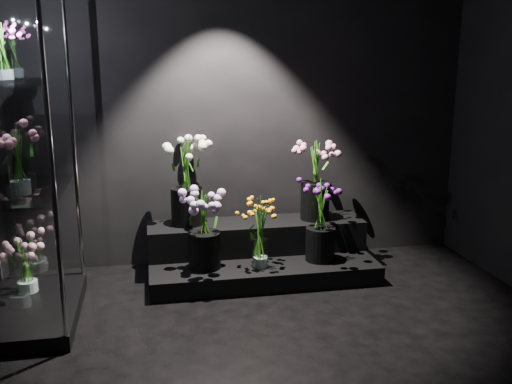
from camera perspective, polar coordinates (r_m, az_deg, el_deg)
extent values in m
plane|color=black|center=(3.46, 4.29, -17.76)|extent=(4.00, 4.00, 0.00)
plane|color=black|center=(4.93, -1.53, 8.92)|extent=(4.00, 0.00, 4.00)
cube|color=black|center=(4.80, 0.52, -7.47)|extent=(1.85, 0.82, 0.15)
cube|color=black|center=(4.92, 0.05, -4.40)|extent=(1.85, 0.41, 0.26)
cube|color=black|center=(4.36, -21.59, -11.03)|extent=(0.65, 1.09, 0.11)
cube|color=white|center=(4.09, -22.63, 0.16)|extent=(0.59, 1.03, 0.01)
cube|color=white|center=(4.00, -23.56, 10.06)|extent=(0.59, 1.03, 0.01)
cylinder|color=white|center=(4.54, 0.45, -6.11)|extent=(0.12, 0.12, 0.24)
cylinder|color=black|center=(4.53, -5.16, -5.80)|extent=(0.25, 0.25, 0.29)
cylinder|color=black|center=(4.71, 6.44, -5.18)|extent=(0.24, 0.24, 0.28)
cylinder|color=black|center=(4.80, -6.91, -1.41)|extent=(0.27, 0.27, 0.31)
cylinder|color=black|center=(4.94, 5.92, -0.87)|extent=(0.25, 0.25, 0.33)
cylinder|color=white|center=(3.90, -22.55, 1.60)|extent=(0.13, 0.13, 0.26)
cylinder|color=white|center=(4.15, -23.94, 11.54)|extent=(0.13, 0.13, 0.19)
cylinder|color=white|center=(4.50, -21.94, -7.81)|extent=(0.15, 0.15, 0.25)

